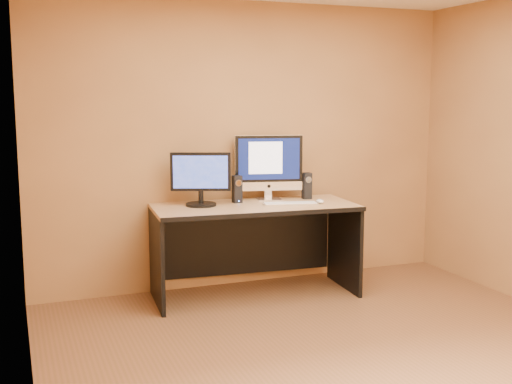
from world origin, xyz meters
The scene contains 11 objects.
floor centered at (0.00, 0.00, 0.00)m, with size 4.00×4.00×0.00m, color brown.
walls centered at (0.00, 0.00, 1.30)m, with size 4.00×4.00×2.60m, color #A67643, non-canonical shape.
desk centered at (-0.09, 1.58, 0.41)m, with size 1.76×0.77×0.81m, color tan, non-canonical shape.
imac centered at (0.13, 1.79, 1.11)m, with size 0.63×0.23×0.60m, color silver, non-canonical shape.
second_monitor centered at (-0.54, 1.70, 1.04)m, with size 0.53×0.26×0.46m, color black, non-canonical shape.
speaker_left centered at (-0.19, 1.75, 0.93)m, with size 0.07×0.08×0.24m, color black, non-canonical shape.
speaker_right centered at (0.48, 1.72, 0.93)m, with size 0.07×0.08×0.24m, color black, non-canonical shape.
keyboard centered at (0.20, 1.48, 0.82)m, with size 0.47×0.13×0.02m, color silver.
mouse centered at (0.47, 1.44, 0.83)m, with size 0.06×0.11×0.04m, color white.
cable_a centered at (0.19, 1.91, 0.82)m, with size 0.01×0.01×0.24m, color black.
cable_b centered at (0.17, 1.91, 0.82)m, with size 0.01×0.01×0.20m, color black.
Camera 1 is at (-2.06, -3.55, 1.75)m, focal length 45.00 mm.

